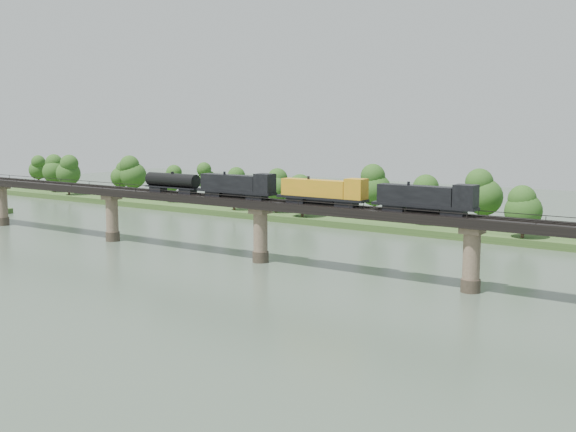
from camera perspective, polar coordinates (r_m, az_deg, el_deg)
The scene contains 6 objects.
ground at distance 110.72m, azimuth -11.71°, elevation -6.08°, with size 400.00×400.00×0.00m, color #394839.
far_bank at distance 178.51m, azimuth 8.61°, elevation -0.53°, with size 300.00×24.00×1.60m, color #2E4A1D.
bridge at distance 131.49m, azimuth -2.19°, elevation -1.32°, with size 236.00×30.00×11.50m.
bridge_superstructure at distance 130.65m, azimuth -2.20°, elevation 1.42°, with size 220.00×4.90×0.75m.
far_treeline at distance 177.46m, azimuth 5.64°, elevation 2.08°, with size 289.06×17.54×13.60m.
freight_train at distance 126.31m, azimuth 0.32°, elevation 2.12°, with size 69.23×2.70×4.76m.
Camera 1 is at (79.01, -73.07, 26.02)m, focal length 45.00 mm.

